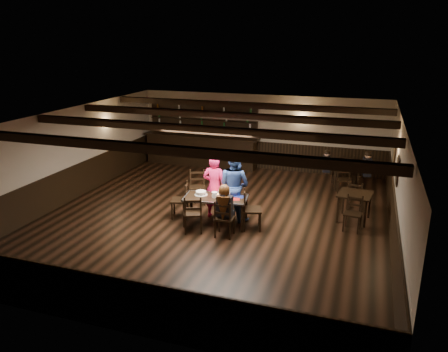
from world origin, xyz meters
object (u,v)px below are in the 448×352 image
(woman_pink, at_px, (214,187))
(dining_table, at_px, (216,200))
(man_blue, at_px, (234,185))
(cake, at_px, (201,193))
(chair_near_right, at_px, (224,216))
(chair_near_left, at_px, (193,211))
(bar_counter, at_px, (202,146))

(woman_pink, bearing_deg, dining_table, 110.89)
(man_blue, bearing_deg, cake, 53.86)
(chair_near_right, bearing_deg, dining_table, 123.33)
(chair_near_right, xyz_separation_m, woman_pink, (-0.64, 1.13, 0.31))
(woman_pink, bearing_deg, chair_near_right, 117.10)
(chair_near_right, bearing_deg, chair_near_left, 179.73)
(woman_pink, distance_m, bar_counter, 5.14)
(dining_table, bearing_deg, man_blue, 58.74)
(chair_near_left, bearing_deg, man_blue, 60.51)
(woman_pink, xyz_separation_m, cake, (-0.21, -0.44, -0.06))
(bar_counter, bearing_deg, chair_near_right, -64.00)
(chair_near_left, height_order, chair_near_right, chair_near_left)
(bar_counter, bearing_deg, man_blue, -59.40)
(chair_near_left, bearing_deg, dining_table, 61.99)
(chair_near_left, relative_size, woman_pink, 0.56)
(chair_near_right, height_order, bar_counter, bar_counter)
(chair_near_right, distance_m, woman_pink, 1.34)
(chair_near_left, xyz_separation_m, woman_pink, (0.15, 1.13, 0.29))
(chair_near_right, height_order, woman_pink, woman_pink)
(chair_near_right, height_order, man_blue, man_blue)
(dining_table, height_order, chair_near_right, chair_near_right)
(chair_near_right, bearing_deg, cake, 140.67)
(chair_near_left, height_order, bar_counter, bar_counter)
(chair_near_left, relative_size, bar_counter, 0.22)
(dining_table, relative_size, man_blue, 0.91)
(dining_table, relative_size, bar_counter, 0.38)
(woman_pink, height_order, bar_counter, bar_counter)
(woman_pink, relative_size, bar_counter, 0.39)
(bar_counter, bearing_deg, woman_pink, -64.86)
(chair_near_left, distance_m, cake, 0.73)
(cake, bearing_deg, woman_pink, 64.20)
(chair_near_right, relative_size, cake, 2.80)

